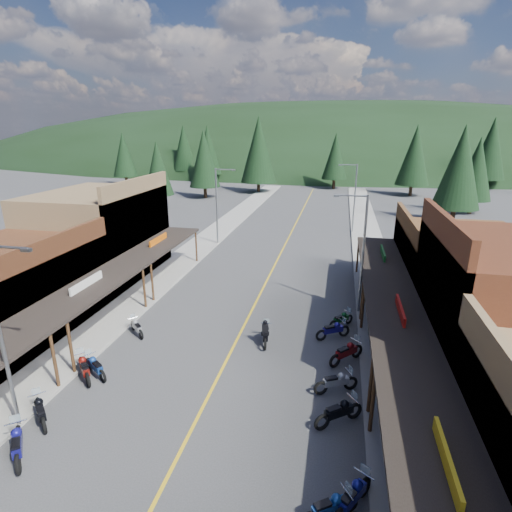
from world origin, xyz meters
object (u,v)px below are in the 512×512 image
Objects in this scene: pine_1 at (208,150)px; bike_east_5 at (352,496)px; bike_west_7 at (95,366)px; pedestrian_east_a at (407,419)px; pine_8 at (158,169)px; pine_9 at (476,169)px; bike_west_5 at (40,410)px; bike_west_8 at (137,327)px; rider_on_bike at (266,333)px; streetlight_2 at (361,249)px; pine_5 at (491,148)px; bike_east_4 at (329,507)px; pine_3 at (335,156)px; bike_east_6 at (339,411)px; bike_east_7 at (336,381)px; bike_east_8 at (346,351)px; pedestrian_east_b at (377,282)px; streetlight_1 at (218,203)px; bike_east_10 at (341,319)px; bike_west_4 at (17,443)px; pine_7 at (184,148)px; bike_west_6 at (84,367)px; pine_10 at (204,159)px; shop_east_3 at (457,268)px; streetlight_3 at (354,195)px; pine_2 at (259,150)px; pine_11 at (460,167)px; shop_west_3 at (101,234)px; streetlight_0 at (2,332)px; pine_4 at (415,155)px.

pine_1 is 83.15m from bike_east_5.
pedestrian_east_a is (14.56, -1.43, 0.47)m from bike_west_7.
pine_8 is 46.27m from pine_9.
bike_west_8 is (0.31, 7.75, -0.07)m from bike_west_5.
rider_on_bike reaches higher than bike_west_7.
streetlight_2 is 0.64× the size of pine_1.
bike_west_5 is (-40.35, -77.59, -7.37)m from pine_5.
pine_3 is at bearing 147.75° from bike_east_4.
pine_5 is 6.08× the size of bike_east_6.
bike_west_7 is at bearing -110.51° from bike_east_7.
pedestrian_east_b is (2.22, 9.70, 0.38)m from bike_east_8.
bike_east_10 is at bearing -51.54° from streetlight_1.
bike_west_4 is 1.12× the size of bike_east_4.
pedestrian_east_a is (15.49, -25.57, -3.39)m from streetlight_1.
bike_west_6 is at bearing -71.95° from pine_7.
pine_7 reaches higher than bike_west_5.
pine_10 is at bearing -61.70° from pine_7.
bike_west_8 is (0.91, -19.84, -3.92)m from streetlight_1.
bike_west_8 is at bearing -155.22° from shop_east_3.
bike_east_6 reaches higher than bike_east_5.
bike_west_8 is at bearing 33.38° from bike_west_7.
bike_east_6 is at bearing -91.77° from streetlight_3.
pine_8 is 5.59× the size of pedestrian_east_b.
bike_east_5 is (-0.54, -15.11, -3.82)m from streetlight_2.
pine_2 is 56.47m from bike_west_8.
bike_west_5 is 3.46m from bike_west_7.
rider_on_bike reaches higher than bike_east_7.
pine_11 is at bearing 171.63° from pedestrian_east_a.
pine_9 is 0.87× the size of pine_11.
pine_9 reaches higher than bike_east_6.
bike_west_4 is 12.70m from rider_on_bike.
bike_west_6 is (-0.08, 3.15, 0.04)m from bike_west_5.
bike_west_6 reaches higher than bike_east_7.
streetlight_2 is 4.47× the size of pedestrian_east_b.
shop_west_3 reaches higher than streetlight_1.
pine_2 reaches higher than streetlight_0.
pine_3 reaches higher than streetlight_0.
pedestrian_east_b is at bearing -172.75° from pedestrian_east_a.
pine_8 reaches higher than bike_west_8.
pine_8 is at bearing 176.10° from bike_east_6.
pine_5 reaches higher than pine_9.
streetlight_2 is at bearing -112.91° from pine_5.
pine_2 is at bearing -39.29° from pine_7.
pine_9 reaches higher than bike_east_8.
rider_on_bike is at bearing -100.87° from streetlight_3.
pine_4 is at bearing 85.02° from shop_east_3.
pine_2 is 1.30× the size of pine_9.
pine_10 is at bearing 96.22° from shop_west_3.
streetlight_0 is at bearing -160.60° from bike_west_7.
bike_east_5 is at bearing -53.60° from bike_west_5.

